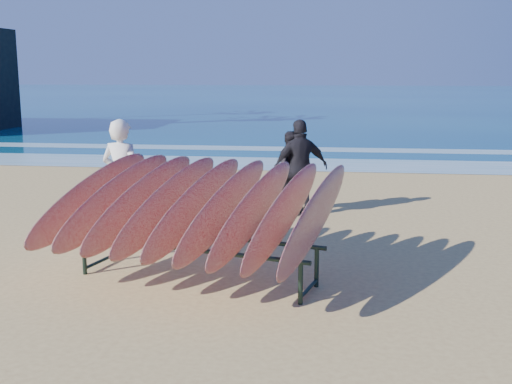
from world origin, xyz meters
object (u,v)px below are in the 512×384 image
person_dark_a (294,173)px  person_dark_b (301,168)px  person_white (122,178)px  surfboard_rack (196,207)px

person_dark_a → person_dark_b: (0.13, -0.16, 0.11)m
person_white → person_dark_a: bearing=-130.1°
surfboard_rack → person_white: size_ratio=2.01×
person_dark_a → person_dark_b: person_dark_b is taller
person_white → person_dark_b: 3.29m
person_dark_a → person_dark_b: bearing=-87.5°
person_dark_a → person_dark_b: 0.24m
surfboard_rack → person_dark_a: 4.15m
person_dark_b → surfboard_rack: bearing=52.2°
person_white → person_dark_a: person_white is taller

